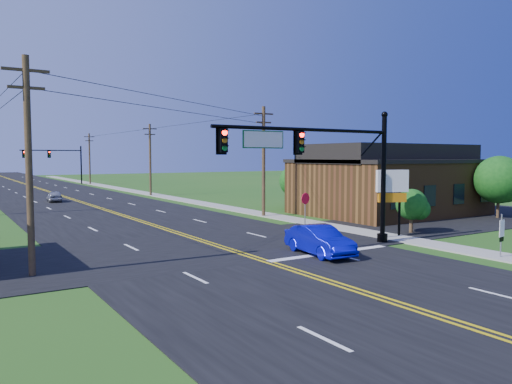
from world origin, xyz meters
TOP-DOWN VIEW (x-y plane):
  - ground at (0.00, 0.00)m, footprint 260.00×260.00m
  - road_main at (0.00, 50.00)m, footprint 16.00×220.00m
  - road_cross at (0.00, 12.00)m, footprint 70.00×10.00m
  - sidewalk at (10.50, 40.00)m, footprint 2.00×160.00m
  - signal_mast_main at (4.34, 8.00)m, footprint 11.30×0.60m
  - signal_mast_far at (4.44, 80.00)m, footprint 10.98×0.60m
  - brick_building at (20.00, 18.00)m, footprint 14.20×11.20m
  - utility_pole_left_a at (-9.50, 10.00)m, footprint 1.80×0.28m
  - utility_pole_right_a at (9.80, 22.00)m, footprint 1.80×0.28m
  - utility_pole_right_b at (9.80, 48.00)m, footprint 1.80×0.28m
  - utility_pole_right_c at (9.80, 78.00)m, footprint 1.80×0.28m
  - tree_right_front at (25.00, 11.00)m, footprint 3.80×3.80m
  - tree_right_back at (16.00, 26.00)m, footprint 3.00×3.00m
  - shrub_corner at (13.00, 9.50)m, footprint 2.00×2.00m
  - blue_car at (3.29, 7.00)m, footprint 2.01×4.56m
  - distant_car at (-2.17, 45.15)m, footprint 1.76×3.66m
  - route_sign at (10.26, 1.71)m, footprint 0.54×0.13m
  - stop_sign at (9.33, 15.85)m, footprint 0.84×0.18m
  - pylon_sign at (10.50, 8.88)m, footprint 1.97×0.98m

SIDE VIEW (x-z plane):
  - ground at x=0.00m, z-range 0.00..0.00m
  - road_main at x=0.00m, z-range 0.00..0.04m
  - road_cross at x=0.00m, z-range 0.00..0.04m
  - sidewalk at x=10.50m, z-range 0.00..0.08m
  - distant_car at x=-2.17m, z-range 0.00..1.21m
  - blue_car at x=3.29m, z-range 0.00..1.46m
  - route_sign at x=10.26m, z-range 0.18..2.35m
  - stop_sign at x=9.33m, z-range 0.52..2.90m
  - shrub_corner at x=13.00m, z-range 0.42..3.28m
  - brick_building at x=20.00m, z-range 0.00..4.70m
  - tree_right_back at x=16.00m, z-range 0.55..4.65m
  - pylon_sign at x=10.50m, z-range 0.95..5.08m
  - tree_right_front at x=25.00m, z-range 0.60..5.60m
  - signal_mast_far at x=4.44m, z-range 0.81..8.29m
  - utility_pole_left_a at x=-9.50m, z-range 0.22..9.22m
  - utility_pole_right_a at x=9.80m, z-range 0.22..9.22m
  - utility_pole_right_b at x=9.80m, z-range 0.22..9.22m
  - utility_pole_right_c at x=9.80m, z-range 0.22..9.22m
  - signal_mast_main at x=4.34m, z-range 1.01..8.49m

